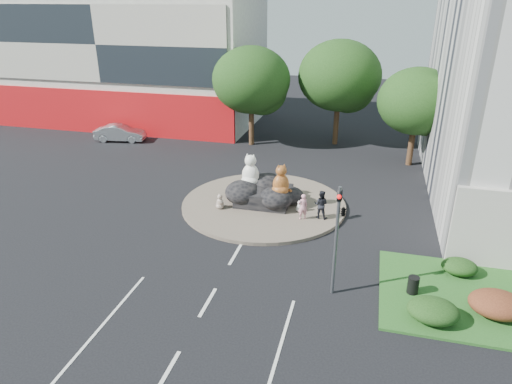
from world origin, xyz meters
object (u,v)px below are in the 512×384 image
cat_tabby (281,179)px  litter_bin (413,285)px  parked_car (120,133)px  kitten_calico (220,201)px  pedestrian_dark (321,204)px  cat_white (251,170)px  kitten_white (299,206)px  pedestrian_pink (303,207)px

cat_tabby → litter_bin: cat_tabby is taller
parked_car → litter_bin: size_ratio=5.67×
kitten_calico → pedestrian_dark: 5.98m
cat_white → pedestrian_dark: cat_white is taller
cat_tabby → litter_bin: bearing=-76.9°
pedestrian_dark → kitten_calico: bearing=8.5°
kitten_white → pedestrian_dark: (1.30, -0.54, 0.48)m
parked_car → pedestrian_dark: bearing=-130.6°
pedestrian_dark → cat_white: bearing=-12.8°
pedestrian_pink → cat_tabby: bearing=-66.5°
pedestrian_pink → litter_bin: bearing=105.5°
litter_bin → kitten_white: bearing=132.4°
cat_tabby → parked_car: 19.78m
cat_white → pedestrian_dark: (4.56, -1.60, -1.10)m
kitten_white → litter_bin: size_ratio=0.93×
kitten_calico → pedestrian_pink: pedestrian_pink is taller
pedestrian_pink → parked_car: 21.62m
cat_white → kitten_calico: bearing=-122.3°
cat_white → parked_car: (-14.61, 9.69, -1.41)m
cat_white → parked_car: 17.59m
pedestrian_pink → kitten_white: bearing=-99.9°
pedestrian_dark → parked_car: pedestrian_dark is taller
kitten_calico → pedestrian_pink: (4.99, -0.17, 0.29)m
pedestrian_dark → cat_tabby: bearing=-10.4°
kitten_calico → parked_car: size_ratio=0.21×
kitten_white → litter_bin: kitten_white is taller
kitten_white → pedestrian_dark: pedestrian_dark is taller
pedestrian_dark → kitten_white: bearing=-15.9°
cat_white → kitten_calico: 2.72m
cat_tabby → pedestrian_pink: bearing=-70.4°
kitten_white → parked_car: size_ratio=0.16×
pedestrian_pink → pedestrian_dark: (0.97, 0.38, 0.07)m
cat_white → pedestrian_pink: cat_white is taller
kitten_calico → parked_car: parked_car is taller
kitten_white → parked_car: parked_car is taller
pedestrian_dark → litter_bin: bearing=134.5°
kitten_white → parked_car: (-17.87, 10.76, 0.16)m
cat_white → litter_bin: size_ratio=2.67×
kitten_white → pedestrian_pink: pedestrian_pink is taller
pedestrian_pink → pedestrian_dark: bearing=171.6°
kitten_white → pedestrian_pink: (0.33, -0.91, 0.40)m
pedestrian_dark → litter_bin: 7.71m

